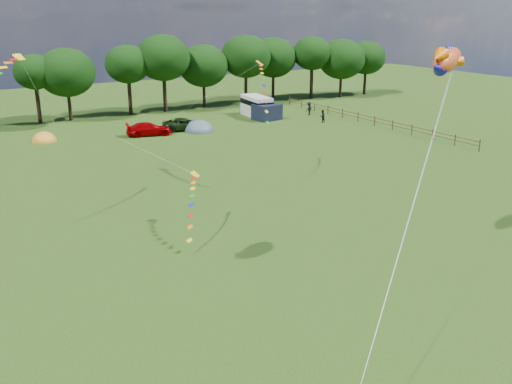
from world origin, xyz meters
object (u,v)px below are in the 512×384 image
car_c (149,129)px  tent_greyblue (199,131)px  campervan_d (257,106)px  walker_a (322,116)px  tent_orange (44,141)px  fish_kite (445,61)px  walker_b (309,109)px  car_d (185,124)px

car_c → tent_greyblue: bearing=-84.5°
car_c → campervan_d: bearing=-64.4°
car_c → walker_a: size_ratio=3.04×
tent_orange → walker_a: size_ratio=1.81×
campervan_d → fish_kite: fish_kite is taller
walker_a → campervan_d: bearing=-71.6°
tent_greyblue → walker_a: bearing=-12.5°
tent_greyblue → walker_b: walker_b is taller
fish_kite → walker_b: 45.73m
car_c → walker_a: 21.41m
car_c → car_d: size_ratio=0.93×
car_d → tent_orange: car_d is taller
tent_orange → car_c: bearing=-15.8°
car_c → car_d: 4.63m
walker_b → tent_greyblue: bearing=-13.8°
tent_greyblue → walker_a: 15.63m
tent_greyblue → walker_b: bearing=5.5°
car_d → campervan_d: (11.60, 2.98, 0.72)m
walker_a → tent_greyblue: bearing=-26.0°
fish_kite → walker_a: fish_kite is taller
tent_orange → fish_kite: size_ratio=0.82×
car_c → tent_greyblue: size_ratio=1.28×
fish_kite → walker_b: bearing=41.2°
car_c → campervan_d: 16.60m
tent_orange → walker_b: size_ratio=1.67×
tent_orange → campervan_d: bearing=1.1°
campervan_d → walker_a: (4.80, -7.69, -0.64)m
campervan_d → tent_orange: size_ratio=1.98×
car_d → tent_orange: (-15.22, 2.45, -0.68)m
walker_a → walker_b: walker_b is taller
fish_kite → walker_a: (19.10, 34.48, -10.20)m
tent_orange → tent_greyblue: bearing=-13.0°
campervan_d → tent_greyblue: campervan_d is taller
car_c → walker_b: bearing=-74.6°
walker_a → tent_orange: bearing=-26.3°
car_c → fish_kite: fish_kite is taller
car_c → walker_a: bearing=-87.9°
tent_orange → walker_a: (31.62, -7.16, 0.77)m
tent_greyblue → fish_kite: size_ratio=1.07×
car_c → campervan_d: size_ratio=0.85×
tent_orange → fish_kite: (12.52, -41.63, 10.97)m
campervan_d → walker_b: 7.03m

